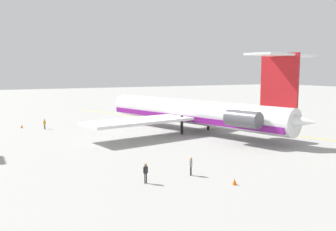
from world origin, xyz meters
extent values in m
plane|color=#9E9E99|center=(0.00, 0.00, 0.00)|extent=(317.64, 317.64, 0.00)
cylinder|color=white|center=(0.59, 13.89, 3.20)|extent=(35.69, 13.15, 3.83)
cone|color=white|center=(17.93, 18.61, 3.20)|extent=(4.82, 4.60, 3.68)
cone|color=white|center=(-16.75, 9.16, 3.54)|extent=(6.25, 4.61, 3.26)
cube|color=#7A197F|center=(0.59, 13.89, 2.33)|extent=(34.94, 13.02, 0.84)
cube|color=white|center=(-1.25, 23.65, 2.52)|extent=(8.48, 16.73, 0.38)
cube|color=white|center=(3.96, 4.54, 2.52)|extent=(11.37, 17.06, 0.38)
cylinder|color=#515156|center=(-12.17, 13.61, 3.48)|extent=(5.21, 3.41, 2.22)
cube|color=white|center=(-11.99, 12.96, 3.48)|extent=(3.10, 1.94, 0.46)
cylinder|color=#515156|center=(-10.55, 7.66, 3.48)|extent=(5.21, 3.41, 2.22)
cube|color=white|center=(-10.72, 8.30, 3.48)|extent=(3.10, 1.94, 0.46)
cube|color=#B2191E|center=(-14.44, 9.79, 8.51)|extent=(5.11, 1.74, 6.79)
cube|color=white|center=(-15.64, 12.65, 11.63)|extent=(4.94, 6.34, 0.27)
cube|color=white|center=(-14.02, 6.72, 11.63)|extent=(4.94, 6.34, 0.27)
cylinder|color=black|center=(11.19, 16.78, 1.45)|extent=(0.42, 0.42, 2.91)
cylinder|color=black|center=(-1.38, 16.53, 1.45)|extent=(0.42, 0.42, 2.91)
cylinder|color=black|center=(0.24, 10.61, 1.45)|extent=(0.42, 0.42, 2.91)
cylinder|color=black|center=(21.88, -0.25, 0.40)|extent=(0.10, 0.10, 0.80)
cylinder|color=black|center=(21.76, -0.18, 0.40)|extent=(0.10, 0.10, 0.80)
cylinder|color=#262628|center=(21.82, -0.22, 1.12)|extent=(0.27, 0.27, 0.64)
sphere|color=#8C6647|center=(21.82, -0.22, 1.57)|extent=(0.25, 0.25, 0.25)
cylinder|color=#262628|center=(21.98, -0.30, 1.15)|extent=(0.07, 0.07, 0.54)
cylinder|color=#262628|center=(21.67, -0.13, 1.15)|extent=(0.07, 0.07, 0.54)
cylinder|color=black|center=(-21.10, 31.59, 0.42)|extent=(0.10, 0.10, 0.83)
cylinder|color=black|center=(-21.10, 31.45, 0.42)|extent=(0.10, 0.10, 0.83)
cylinder|color=#262628|center=(-21.10, 31.52, 1.16)|extent=(0.28, 0.28, 0.66)
sphere|color=#8C6647|center=(-21.10, 31.52, 1.62)|extent=(0.26, 0.26, 0.26)
cylinder|color=#262628|center=(-21.11, 31.70, 1.19)|extent=(0.08, 0.08, 0.56)
cylinder|color=#262628|center=(-21.10, 31.33, 1.19)|extent=(0.08, 0.08, 0.56)
cylinder|color=black|center=(-20.82, 26.76, 0.41)|extent=(0.10, 0.10, 0.82)
cylinder|color=black|center=(-20.91, 26.88, 0.41)|extent=(0.10, 0.10, 0.82)
cylinder|color=gray|center=(-20.87, 26.82, 1.14)|extent=(0.28, 0.28, 0.65)
sphere|color=tan|center=(-20.87, 26.82, 1.60)|extent=(0.26, 0.26, 0.26)
cylinder|color=gray|center=(-20.75, 26.68, 1.18)|extent=(0.08, 0.08, 0.55)
cylinder|color=gray|center=(-20.98, 26.96, 1.18)|extent=(0.08, 0.08, 0.55)
cylinder|color=black|center=(13.79, 34.29, 0.40)|extent=(0.10, 0.10, 0.79)
cylinder|color=black|center=(13.72, 34.17, 0.40)|extent=(0.10, 0.10, 0.79)
cylinder|color=orange|center=(13.75, 34.23, 1.10)|extent=(0.27, 0.27, 0.63)
sphere|color=#8C6647|center=(13.75, 34.23, 1.54)|extent=(0.25, 0.25, 0.25)
cylinder|color=orange|center=(13.84, 34.38, 1.13)|extent=(0.07, 0.07, 0.53)
cylinder|color=orange|center=(13.66, 34.08, 1.13)|extent=(0.07, 0.07, 0.53)
cone|color=#EA590F|center=(25.20, 1.90, 0.28)|extent=(0.40, 0.40, 0.55)
cone|color=#EA590F|center=(-25.00, 24.99, 0.28)|extent=(0.40, 0.40, 0.55)
cone|color=#EA590F|center=(16.94, 37.48, 0.28)|extent=(0.40, 0.40, 0.55)
cube|color=gold|center=(0.59, 5.90, 0.00)|extent=(83.69, 30.39, 0.01)
camera|label=1|loc=(-48.94, 44.04, 9.61)|focal=38.93mm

